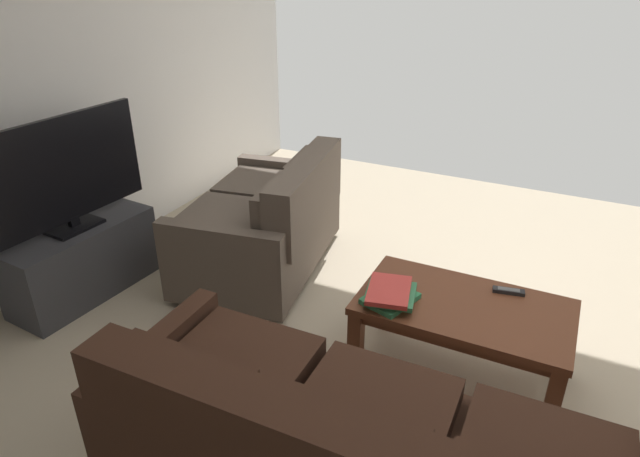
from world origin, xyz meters
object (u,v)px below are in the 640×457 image
(loveseat_near, at_px, (267,222))
(coffee_table, at_px, (463,316))
(book_stack, at_px, (390,294))
(flat_tv, at_px, (63,173))
(tv_remote, at_px, (509,291))
(tv_stand, at_px, (82,261))

(loveseat_near, xyz_separation_m, coffee_table, (-1.47, 0.51, 0.01))
(book_stack, bearing_deg, coffee_table, -158.03)
(coffee_table, distance_m, flat_tv, 2.45)
(coffee_table, height_order, tv_remote, tv_remote)
(flat_tv, xyz_separation_m, book_stack, (-2.04, -0.14, -0.36))
(book_stack, xyz_separation_m, tv_remote, (-0.53, -0.34, -0.03))
(book_stack, height_order, tv_remote, book_stack)
(loveseat_near, bearing_deg, tv_stand, 40.89)
(loveseat_near, height_order, flat_tv, flat_tv)
(coffee_table, xyz_separation_m, tv_remote, (-0.18, -0.20, 0.08))
(tv_stand, xyz_separation_m, book_stack, (-2.04, -0.14, 0.25))
(book_stack, bearing_deg, tv_remote, -146.93)
(loveseat_near, bearing_deg, flat_tv, 40.90)
(tv_remote, bearing_deg, coffee_table, 48.55)
(tv_stand, bearing_deg, loveseat_near, -139.11)
(coffee_table, xyz_separation_m, tv_stand, (2.39, 0.29, -0.14))
(tv_remote, bearing_deg, tv_stand, 10.79)
(loveseat_near, xyz_separation_m, book_stack, (-1.12, 0.65, 0.13))
(flat_tv, bearing_deg, coffee_table, -173.19)
(flat_tv, bearing_deg, tv_stand, 28.87)
(loveseat_near, relative_size, coffee_table, 1.35)
(tv_stand, height_order, flat_tv, flat_tv)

